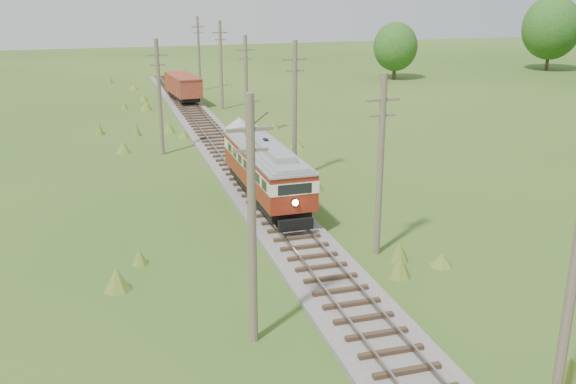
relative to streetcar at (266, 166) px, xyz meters
name	(u,v)px	position (x,y,z in m)	size (l,w,h in m)	color
railbed_main	(238,168)	(0.00, 7.81, -2.22)	(3.60, 96.00, 0.57)	#605B54
streetcar	(266,166)	(0.00, 0.00, 0.00)	(2.69, 11.13, 5.06)	black
gondola	(183,86)	(0.00, 34.99, -0.50)	(3.18, 7.75, 2.51)	black
gravel_pile	(241,125)	(2.98, 20.05, -1.85)	(3.31, 3.51, 1.20)	gray
utility_pole_r_1	(572,288)	(3.10, -21.19, 1.99)	(0.30, 0.30, 8.80)	brown
utility_pole_r_2	(380,165)	(3.30, -8.19, 2.01)	(1.60, 0.30, 8.60)	brown
utility_pole_r_3	(295,110)	(3.20, 4.81, 2.21)	(1.60, 0.30, 9.00)	brown
utility_pole_r_4	(246,85)	(3.00, 17.81, 1.91)	(1.60, 0.30, 8.40)	brown
utility_pole_r_5	(221,64)	(3.40, 30.81, 2.16)	(1.60, 0.30, 8.90)	brown
utility_pole_r_6	(199,53)	(3.20, 43.81, 2.06)	(1.60, 0.30, 8.70)	brown
utility_pole_l_a	(252,221)	(-4.20, -14.19, 2.21)	(1.60, 0.30, 9.00)	brown
utility_pole_l_b	(159,96)	(-4.50, 13.81, 2.01)	(1.60, 0.30, 8.60)	brown
tree_right_5	(551,28)	(56.00, 47.81, 3.78)	(8.40, 8.40, 10.82)	#38281C
tree_mid_b	(395,47)	(30.00, 45.81, 1.92)	(5.88, 5.88, 7.57)	#38281C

